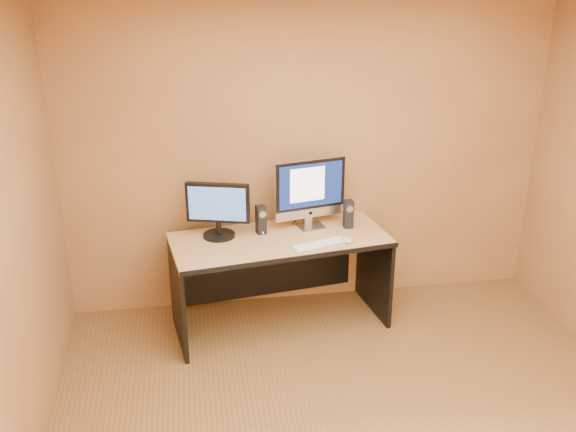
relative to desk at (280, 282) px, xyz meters
The scene contains 11 objects.
walls 1.83m from the desk, 79.00° to the right, with size 4.00×4.00×2.60m, color olive, non-canonical shape.
ceiling 2.72m from the desk, 79.00° to the right, with size 4.00×4.00×0.00m, color white.
desk is the anchor object (origin of this frame).
imac 0.75m from the desk, 31.84° to the left, with size 0.60×0.22×0.58m, color #B1B0B5, non-canonical shape.
second_monitor 0.77m from the desk, 167.50° to the left, with size 0.50×0.25×0.44m, color black, non-canonical shape.
speaker_left 0.53m from the desk, 139.43° to the left, with size 0.07×0.08×0.23m, color black, non-canonical shape.
speaker_right 0.77m from the desk, 11.88° to the left, with size 0.07×0.08×0.23m, color black, non-canonical shape.
keyboard 0.52m from the desk, 34.00° to the right, with size 0.45×0.12×0.02m, color silver.
mouse 0.66m from the desk, 18.57° to the right, with size 0.06×0.11×0.04m, color silver.
cable_a 0.55m from the desk, 49.42° to the left, with size 0.01×0.01×0.23m, color black.
cable_b 0.54m from the desk, 60.97° to the left, with size 0.01×0.01×0.19m, color black.
Camera 1 is at (-0.97, -2.97, 2.82)m, focal length 40.00 mm.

